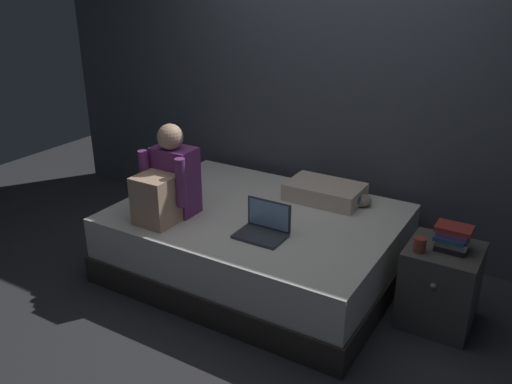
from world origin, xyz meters
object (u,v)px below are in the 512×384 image
at_px(person_sitting, 168,183).
at_px(clothes_pile, 350,198).
at_px(bed, 257,243).
at_px(nightstand, 440,285).
at_px(pillow, 325,192).
at_px(book_stack, 453,237).
at_px(mug, 420,245).
at_px(laptop, 264,227).

xyz_separation_m(person_sitting, clothes_pile, (1.03, 0.83, -0.19)).
bearing_deg(bed, nightstand, 3.53).
relative_size(pillow, clothes_pile, 1.95).
height_order(bed, book_stack, book_stack).
relative_size(person_sitting, clothes_pile, 2.28).
xyz_separation_m(nightstand, mug, (-0.13, -0.12, 0.31)).
bearing_deg(bed, book_stack, 3.80).
bearing_deg(bed, clothes_pile, 40.44).
bearing_deg(bed, person_sitting, -142.97).
bearing_deg(book_stack, nightstand, -165.08).
bearing_deg(mug, nightstand, 42.69).
bearing_deg(book_stack, laptop, -161.36).
bearing_deg(laptop, nightstand, 18.75).
bearing_deg(clothes_pile, pillow, -179.56).
bearing_deg(nightstand, clothes_pile, 154.25).
distance_m(pillow, clothes_pile, 0.20).
bearing_deg(nightstand, bed, -176.47).
bearing_deg(clothes_pile, nightstand, -25.75).
bearing_deg(book_stack, clothes_pile, 155.63).
bearing_deg(pillow, nightstand, -20.79).
bearing_deg(pillow, person_sitting, -134.93).
distance_m(laptop, clothes_pile, 0.80).
distance_m(laptop, pillow, 0.74).
xyz_separation_m(pillow, mug, (0.84, -0.49, 0.01)).
bearing_deg(pillow, laptop, -98.04).
xyz_separation_m(pillow, book_stack, (1.01, -0.36, 0.05)).
xyz_separation_m(nightstand, pillow, (-0.97, 0.37, 0.30)).
xyz_separation_m(person_sitting, mug, (1.67, 0.34, -0.18)).
height_order(bed, pillow, pillow).
distance_m(person_sitting, book_stack, 1.89).
bearing_deg(bed, mug, -1.95).
relative_size(bed, pillow, 3.57).
bearing_deg(person_sitting, nightstand, 14.21).
distance_m(bed, laptop, 0.48).
height_order(nightstand, clothes_pile, clothes_pile).
bearing_deg(pillow, mug, -30.12).
height_order(mug, clothes_pile, clothes_pile).
relative_size(person_sitting, pillow, 1.17).
relative_size(laptop, pillow, 0.57).
bearing_deg(laptop, person_sitting, -172.92).
height_order(person_sitting, clothes_pile, person_sitting).
relative_size(person_sitting, laptop, 2.05).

